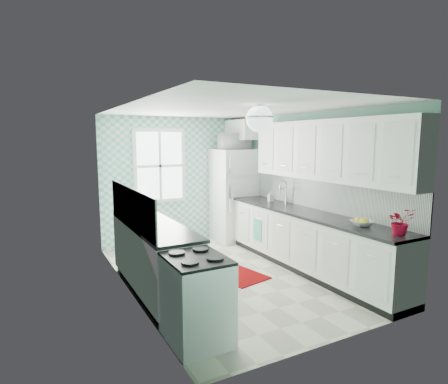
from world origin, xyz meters
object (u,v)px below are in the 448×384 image
fridge (234,195)px  sink (277,205)px  ceiling_light (259,119)px  stove (196,297)px  microwave (235,141)px  fruit_bowl (362,223)px  potted_plant (401,222)px

fridge → sink: 1.37m
ceiling_light → stove: 2.32m
sink → microwave: (-0.09, 1.37, 1.09)m
ceiling_light → fruit_bowl: size_ratio=1.27×
fruit_bowl → stove: bearing=-178.9°
fruit_bowl → potted_plant: (0.00, -0.57, 0.13)m
ceiling_light → fruit_bowl: 1.92m
ceiling_light → fridge: (1.11, 2.59, -1.39)m
stove → sink: size_ratio=1.64×
fruit_bowl → microwave: 3.41m
ceiling_light → sink: bearing=45.5°
potted_plant → ceiling_light: bearing=134.7°
sink → microwave: size_ratio=0.92×
microwave → potted_plant: bearing=88.5°
sink → stove: bearing=-142.0°
stove → sink: 3.11m
fridge → microwave: microwave is taller
ceiling_light → microwave: bearing=66.8°
stove → sink: bearing=41.5°
fruit_bowl → potted_plant: potted_plant is taller
ceiling_light → microwave: ceiling_light is taller
fridge → stove: bearing=-127.3°
stove → microwave: (2.31, 3.28, 1.56)m
fridge → fruit_bowl: bearing=-90.6°
sink → fruit_bowl: 1.87m
microwave → fridge: bearing=50.5°
fruit_bowl → microwave: size_ratio=0.47×
potted_plant → microwave: microwave is taller
ceiling_light → fruit_bowl: bearing=-28.3°
ceiling_light → stove: ceiling_light is taller
stove → potted_plant: bearing=-9.4°
potted_plant → microwave: 3.91m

